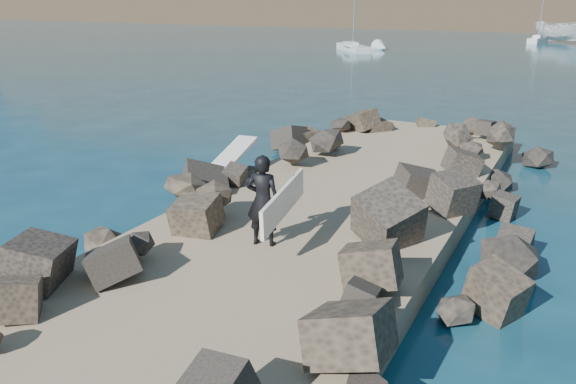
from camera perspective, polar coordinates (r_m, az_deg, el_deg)
name	(u,v)px	position (r m, az deg, el deg)	size (l,w,h in m)	color
ground	(309,242)	(12.68, 2.11, -5.11)	(800.00, 800.00, 0.00)	#0F384C
jetty	(264,265)	(10.95, -2.46, -7.47)	(6.00, 26.00, 0.60)	#8C7759
riprap_left	(162,221)	(12.80, -12.65, -2.91)	(2.60, 22.00, 1.00)	black
riprap_right	(420,278)	(10.31, 13.23, -8.54)	(2.60, 22.00, 1.00)	black
surfboard_resting	(231,159)	(15.39, -5.79, 3.31)	(0.59, 2.35, 0.08)	white
boat_imported	(561,31)	(80.24, 25.97, 14.47)	(2.66, 7.07, 2.73)	silver
surfer_with_board	(266,201)	(10.76, -2.28, -0.90)	(1.02, 2.24, 1.82)	black
sailboat_b	(538,40)	(78.72, 24.04, 13.93)	(2.04, 5.58, 6.76)	silver
sailboat_a	(353,48)	(61.10, 6.59, 14.37)	(5.65, 6.44, 8.50)	silver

